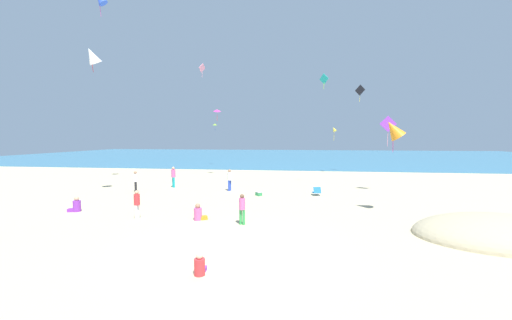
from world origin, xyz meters
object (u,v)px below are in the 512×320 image
Objects in this scene: kite_white at (92,56)px; kite_purple at (388,124)px; person_0 at (199,214)px; kite_yellow at (334,129)px; kite_pink at (202,68)px; person_8 at (242,207)px; cooler_box at (259,194)px; kite_orange at (393,129)px; person_5 at (76,206)px; person_6 at (137,203)px; person_4 at (173,176)px; kite_teal at (324,79)px; person_1 at (230,178)px; kite_black at (360,90)px; kite_magenta at (217,111)px; person_7 at (200,266)px; kite_lime at (215,125)px; person_3 at (136,180)px; beach_chair_near_camera at (317,191)px.

kite_purple is at bearing 11.10° from kite_white.
kite_yellow reaches higher than person_0.
person_8 is at bearing -66.22° from kite_pink.
kite_orange reaches higher than cooler_box.
person_6 is (4.04, -1.00, 0.52)m from person_5.
kite_purple reaches higher than person_0.
person_4 is 1.35× the size of kite_teal.
kite_pink reaches higher than kite_orange.
person_4 is (-5.04, 8.93, 0.65)m from person_0.
person_4 is 9.95m from kite_white.
kite_pink reaches higher than person_1.
kite_orange is 1.43× the size of kite_teal.
person_1 is 10.86m from kite_teal.
kite_black is at bearing -9.20° from person_8.
kite_white reaches higher than kite_teal.
person_4 is 1.33× the size of kite_magenta.
kite_teal reaches higher than cooler_box.
person_1 is at bearing -149.43° from person_5.
kite_lime is at bearing 12.79° from person_7.
person_3 is at bearing -138.19° from kite_yellow.
person_8 reaches higher than cooler_box.
person_8 is 1.10× the size of kite_pink.
person_0 is 0.57× the size of person_6.
kite_teal is (11.73, 2.31, 7.63)m from person_4.
person_6 is at bearing -85.02° from kite_pink.
person_7 is 0.54× the size of kite_teal.
kite_teal reaches higher than person_5.
kite_black is 1.45× the size of kite_pink.
person_5 is 0.66× the size of kite_teal.
person_1 is 13.81m from person_7.
person_8 is 0.84× the size of kite_white.
kite_purple reaches higher than person_4.
kite_teal is at bearing 147.57° from kite_purple.
kite_black is 1.83× the size of kite_lime.
person_8 is (2.50, -8.49, -0.12)m from person_1.
kite_yellow is at bearing -113.05° from person_6.
kite_teal is (9.67, 11.53, 7.76)m from person_6.
kite_black reaches higher than kite_teal.
kite_purple reaches higher than beach_chair_near_camera.
kite_pink reaches higher than person_7.
person_0 is 29.07m from kite_lime.
person_8 is at bearing -159.03° from kite_orange.
person_6 is 16.95m from kite_purple.
kite_teal is (-4.52, -9.05, -0.40)m from kite_black.
beach_chair_near_camera is 17.29m from kite_white.
person_6 is at bearing 157.67° from person_0.
kite_white is at bearing -35.59° from person_6.
kite_black reaches higher than person_3.
kite_purple is at bearing -14.09° from person_3.
kite_pink is 1.04× the size of kite_teal.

